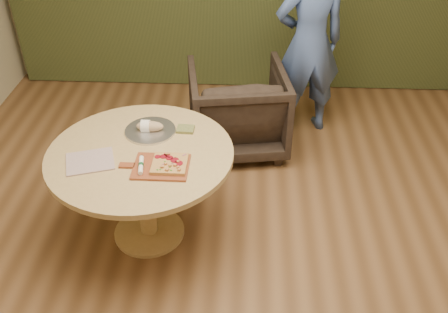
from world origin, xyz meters
name	(u,v)px	position (x,y,z in m)	size (l,w,h in m)	color
room_shell	(225,101)	(0.00, 0.00, 1.40)	(5.04, 6.04, 2.84)	brown
pedestal_table	(142,169)	(-0.59, 0.44, 0.61)	(1.25, 1.25, 0.75)	tan
pizza_paddle	(160,167)	(-0.43, 0.27, 0.76)	(0.45, 0.28, 0.01)	brown
flatbread_pizza	(170,164)	(-0.37, 0.28, 0.78)	(0.22, 0.22, 0.04)	tan
cutlery_roll	(141,165)	(-0.54, 0.25, 0.78)	(0.05, 0.20, 0.03)	white
newspaper	(90,161)	(-0.89, 0.31, 0.76)	(0.30, 0.25, 0.01)	silver
serving_tray	(150,131)	(-0.56, 0.69, 0.76)	(0.36, 0.36, 0.02)	silver
bread_roll	(149,126)	(-0.57, 0.69, 0.79)	(0.19, 0.09, 0.09)	tan
green_packet	(186,129)	(-0.32, 0.72, 0.76)	(0.12, 0.10, 0.02)	#545A28
armchair	(237,105)	(0.03, 1.64, 0.43)	(0.83, 0.78, 0.86)	black
person_standing	(309,43)	(0.65, 2.00, 0.88)	(0.64, 0.42, 1.76)	#435C94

